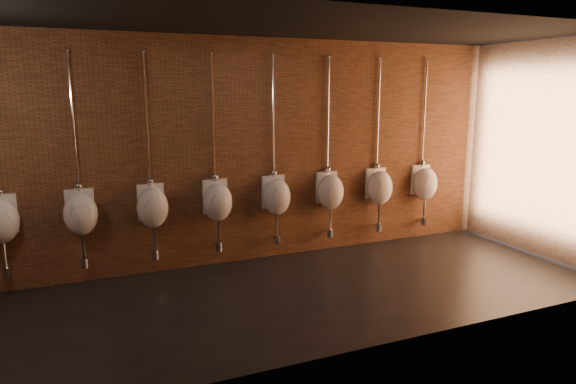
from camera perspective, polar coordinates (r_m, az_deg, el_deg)
name	(u,v)px	position (r m, az deg, el deg)	size (l,w,h in m)	color
ground	(281,297)	(6.39, -0.78, -11.55)	(8.50, 8.50, 0.00)	black
room_shell	(281,131)	(5.90, -0.84, 6.74)	(8.54, 3.04, 3.22)	black
urinal_0	(1,220)	(7.01, -29.30, -2.71)	(0.42, 0.36, 2.72)	white
urinal_1	(81,213)	(6.96, -22.05, -2.16)	(0.42, 0.36, 2.72)	white
urinal_2	(152,207)	(7.03, -14.83, -1.58)	(0.42, 0.36, 2.72)	white
urinal_3	(217,201)	(7.20, -7.85, -0.99)	(0.42, 0.36, 2.72)	white
urinal_4	(276,196)	(7.48, -1.29, -0.43)	(0.42, 0.36, 2.72)	white
urinal_5	(330,191)	(7.85, 4.72, 0.09)	(0.42, 0.36, 2.72)	white
urinal_6	(380,187)	(8.29, 10.14, 0.57)	(0.42, 0.36, 2.72)	white
urinal_7	(425,183)	(8.81, 14.97, 0.98)	(0.42, 0.36, 2.72)	white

